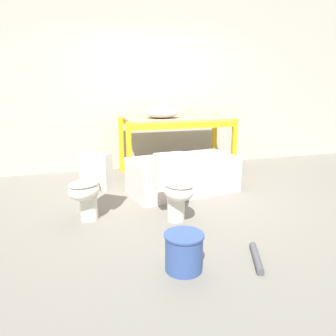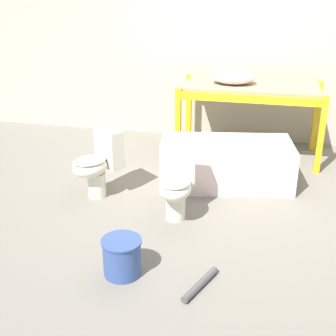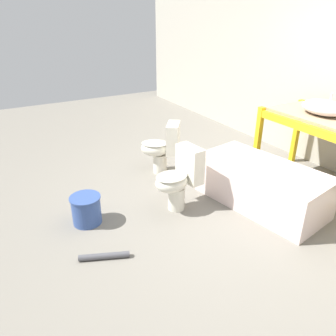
{
  "view_description": "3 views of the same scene",
  "coord_description": "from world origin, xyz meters",
  "px_view_note": "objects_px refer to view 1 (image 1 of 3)",
  "views": [
    {
      "loc": [
        -1.32,
        -3.94,
        1.5
      ],
      "look_at": [
        -0.33,
        -0.56,
        0.59
      ],
      "focal_mm": 35.0,
      "sensor_mm": 36.0,
      "label": 1
    },
    {
      "loc": [
        0.53,
        -4.69,
        2.35
      ],
      "look_at": [
        -0.34,
        -0.7,
        0.56
      ],
      "focal_mm": 50.0,
      "sensor_mm": 36.0,
      "label": 2
    },
    {
      "loc": [
        2.52,
        -2.37,
        2.1
      ],
      "look_at": [
        -0.44,
        -0.67,
        0.46
      ],
      "focal_mm": 35.0,
      "sensor_mm": 36.0,
      "label": 3
    }
  ],
  "objects_px": {
    "bathtub_main": "(183,172)",
    "toilet_far": "(89,186)",
    "sink_basin": "(162,113)",
    "toilet_near": "(175,186)",
    "bucket_white": "(184,251)"
  },
  "relations": [
    {
      "from": "bathtub_main",
      "to": "toilet_far",
      "type": "relative_size",
      "value": 2.15
    },
    {
      "from": "sink_basin",
      "to": "toilet_far",
      "type": "xyz_separation_m",
      "value": [
        -1.27,
        -1.54,
        -0.65
      ]
    },
    {
      "from": "toilet_near",
      "to": "bathtub_main",
      "type": "bearing_deg",
      "value": 60.31
    },
    {
      "from": "toilet_near",
      "to": "bucket_white",
      "type": "height_order",
      "value": "toilet_near"
    },
    {
      "from": "toilet_far",
      "to": "sink_basin",
      "type": "bearing_deg",
      "value": 87.8
    },
    {
      "from": "sink_basin",
      "to": "bathtub_main",
      "type": "bearing_deg",
      "value": -87.19
    },
    {
      "from": "sink_basin",
      "to": "toilet_near",
      "type": "distance_m",
      "value": 1.97
    },
    {
      "from": "toilet_far",
      "to": "bucket_white",
      "type": "xyz_separation_m",
      "value": [
        0.67,
        -1.31,
        -0.22
      ]
    },
    {
      "from": "bathtub_main",
      "to": "toilet_near",
      "type": "distance_m",
      "value": 0.98
    },
    {
      "from": "sink_basin",
      "to": "bathtub_main",
      "type": "xyz_separation_m",
      "value": [
        0.05,
        -0.94,
        -0.75
      ]
    },
    {
      "from": "sink_basin",
      "to": "bathtub_main",
      "type": "relative_size",
      "value": 0.35
    },
    {
      "from": "bathtub_main",
      "to": "toilet_far",
      "type": "height_order",
      "value": "toilet_far"
    },
    {
      "from": "sink_basin",
      "to": "toilet_far",
      "type": "distance_m",
      "value": 2.1
    },
    {
      "from": "toilet_near",
      "to": "bucket_white",
      "type": "relative_size",
      "value": 2.22
    },
    {
      "from": "sink_basin",
      "to": "toilet_far",
      "type": "height_order",
      "value": "sink_basin"
    }
  ]
}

